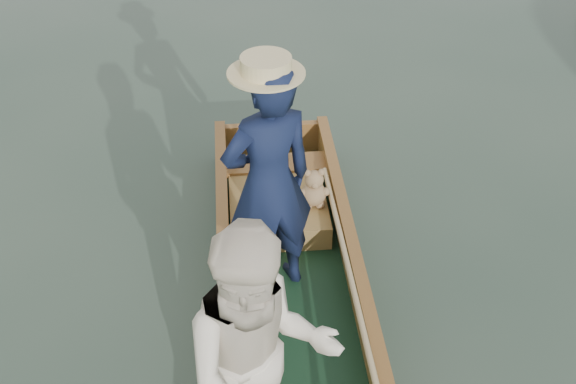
{
  "coord_description": "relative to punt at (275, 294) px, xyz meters",
  "views": [
    {
      "loc": [
        -0.38,
        -3.66,
        4.17
      ],
      "look_at": [
        0.0,
        0.6,
        0.95
      ],
      "focal_mm": 45.0,
      "sensor_mm": 36.0,
      "label": 1
    }
  ],
  "objects": [
    {
      "name": "ground",
      "position": [
        0.16,
        0.25,
        -0.75
      ],
      "size": [
        120.0,
        120.0,
        0.0
      ],
      "primitive_type": "plane",
      "color": "#283D30",
      "rests_on": "ground"
    },
    {
      "name": "punt",
      "position": [
        0.0,
        0.0,
        0.0
      ],
      "size": [
        1.38,
        5.01,
        2.05
      ],
      "color": "black",
      "rests_on": "ground"
    }
  ]
}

